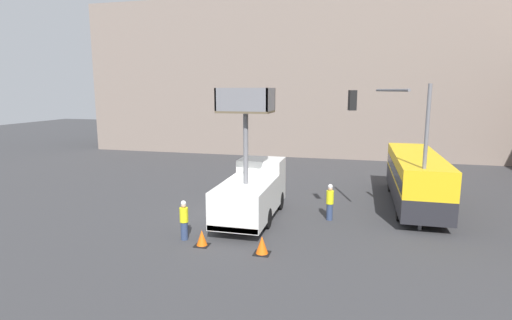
% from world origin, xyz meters
% --- Properties ---
extents(ground_plane, '(120.00, 120.00, 0.00)m').
position_xyz_m(ground_plane, '(0.00, 0.00, 0.00)').
color(ground_plane, '#38383A').
extents(building_backdrop_far, '(44.00, 10.00, 15.75)m').
position_xyz_m(building_backdrop_far, '(0.00, 24.36, 7.87)').
color(building_backdrop_far, gray).
rests_on(building_backdrop_far, ground_plane).
extents(utility_truck, '(2.49, 6.50, 6.75)m').
position_xyz_m(utility_truck, '(1.38, -0.38, 1.57)').
color(utility_truck, silver).
rests_on(utility_truck, ground_plane).
extents(city_bus, '(2.48, 10.03, 3.01)m').
position_xyz_m(city_bus, '(9.90, 4.36, 1.77)').
color(city_bus, '#232328').
rests_on(city_bus, ground_plane).
extents(traffic_light_pole, '(3.68, 3.43, 6.94)m').
position_xyz_m(traffic_light_pole, '(8.50, -0.37, 4.66)').
color(traffic_light_pole, slate).
rests_on(traffic_light_pole, ground_plane).
extents(road_worker_near_truck, '(0.38, 0.38, 1.82)m').
position_xyz_m(road_worker_near_truck, '(-0.83, -3.95, 0.91)').
color(road_worker_near_truck, navy).
rests_on(road_worker_near_truck, ground_plane).
extents(road_worker_directing, '(0.38, 0.38, 1.90)m').
position_xyz_m(road_worker_directing, '(5.30, 0.47, 0.96)').
color(road_worker_directing, navy).
rests_on(road_worker_directing, ground_plane).
extents(traffic_cone_near_truck, '(0.66, 0.66, 0.76)m').
position_xyz_m(traffic_cone_near_truck, '(2.93, -4.64, 0.36)').
color(traffic_cone_near_truck, black).
rests_on(traffic_cone_near_truck, ground_plane).
extents(traffic_cone_mid_road, '(0.61, 0.61, 0.70)m').
position_xyz_m(traffic_cone_mid_road, '(0.20, -4.44, 0.33)').
color(traffic_cone_mid_road, black).
rests_on(traffic_cone_mid_road, ground_plane).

